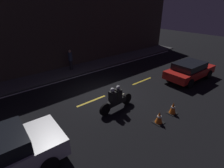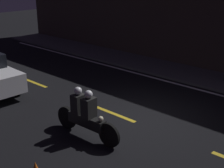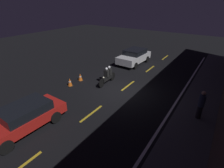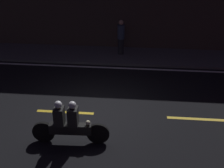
{
  "view_description": "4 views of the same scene",
  "coord_description": "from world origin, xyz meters",
  "px_view_note": "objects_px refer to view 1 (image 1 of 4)",
  "views": [
    {
      "loc": [
        -5.8,
        -7.63,
        5.33
      ],
      "look_at": [
        0.45,
        -0.16,
        0.74
      ],
      "focal_mm": 28.0,
      "sensor_mm": 36.0,
      "label": 1
    },
    {
      "loc": [
        5.25,
        -6.8,
        4.33
      ],
      "look_at": [
        -1.14,
        0.19,
        0.91
      ],
      "focal_mm": 50.0,
      "sensor_mm": 36.0,
      "label": 2
    },
    {
      "loc": [
        9.99,
        5.81,
        6.14
      ],
      "look_at": [
        0.99,
        -0.19,
        0.9
      ],
      "focal_mm": 28.0,
      "sensor_mm": 36.0,
      "label": 3
    },
    {
      "loc": [
        1.48,
        -8.95,
        5.85
      ],
      "look_at": [
        0.64,
        -0.09,
        1.23
      ],
      "focal_mm": 50.0,
      "sensor_mm": 36.0,
      "label": 4
    }
  ],
  "objects_px": {
    "traffic_cone_near": "(159,117)",
    "traffic_cone_mid": "(173,108)",
    "motorcycle": "(116,99)",
    "pedestrian": "(71,60)",
    "taxi_red": "(190,70)"
  },
  "relations": [
    {
      "from": "traffic_cone_near",
      "to": "traffic_cone_mid",
      "type": "xyz_separation_m",
      "value": [
        1.21,
        0.03,
        0.01
      ]
    },
    {
      "from": "motorcycle",
      "to": "traffic_cone_mid",
      "type": "height_order",
      "value": "motorcycle"
    },
    {
      "from": "motorcycle",
      "to": "pedestrian",
      "type": "bearing_deg",
      "value": 79.13
    },
    {
      "from": "traffic_cone_mid",
      "to": "taxi_red",
      "type": "bearing_deg",
      "value": 19.99
    },
    {
      "from": "pedestrian",
      "to": "motorcycle",
      "type": "bearing_deg",
      "value": -98.58
    },
    {
      "from": "taxi_red",
      "to": "pedestrian",
      "type": "distance_m",
      "value": 9.44
    },
    {
      "from": "taxi_red",
      "to": "traffic_cone_near",
      "type": "distance_m",
      "value": 6.36
    },
    {
      "from": "traffic_cone_mid",
      "to": "motorcycle",
      "type": "bearing_deg",
      "value": 133.51
    },
    {
      "from": "taxi_red",
      "to": "traffic_cone_near",
      "type": "height_order",
      "value": "taxi_red"
    },
    {
      "from": "pedestrian",
      "to": "traffic_cone_mid",
      "type": "bearing_deg",
      "value": -83.7
    },
    {
      "from": "traffic_cone_near",
      "to": "pedestrian",
      "type": "relative_size",
      "value": 0.38
    },
    {
      "from": "traffic_cone_near",
      "to": "taxi_red",
      "type": "bearing_deg",
      "value": 16.48
    },
    {
      "from": "traffic_cone_near",
      "to": "pedestrian",
      "type": "height_order",
      "value": "pedestrian"
    },
    {
      "from": "motorcycle",
      "to": "traffic_cone_mid",
      "type": "bearing_deg",
      "value": -48.77
    },
    {
      "from": "motorcycle",
      "to": "traffic_cone_mid",
      "type": "relative_size",
      "value": 3.47
    }
  ]
}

